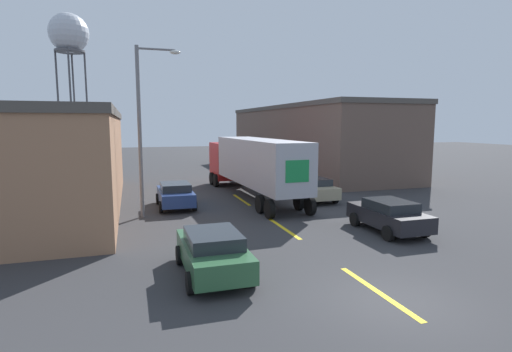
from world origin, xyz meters
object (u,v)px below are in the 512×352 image
object	(u,v)px
semi_truck	(251,162)
parked_car_left_near	(213,251)
water_tower	(69,35)
parked_car_right_near	(389,215)
street_lamp	(144,121)
parked_car_left_far	(175,194)
parked_car_right_mid	(313,188)

from	to	relation	value
semi_truck	parked_car_left_near	size ratio (longest dim) A/B	3.46
water_tower	semi_truck	bearing A→B (deg)	-69.01
parked_car_right_near	water_tower	bearing A→B (deg)	110.45
street_lamp	parked_car_left_far	bearing A→B (deg)	48.53
parked_car_left_far	street_lamp	xyz separation A→B (m)	(-1.70, -1.92, 4.27)
parked_car_left_near	street_lamp	distance (m)	10.32
water_tower	street_lamp	bearing A→B (deg)	-78.99
semi_truck	parked_car_right_near	xyz separation A→B (m)	(3.43, -10.39, -1.58)
parked_car_right_near	parked_car_right_mid	distance (m)	7.96
water_tower	parked_car_left_far	bearing A→B (deg)	-76.35
semi_truck	parked_car_left_far	bearing A→B (deg)	-161.43
water_tower	street_lamp	size ratio (longest dim) A/B	2.38
semi_truck	parked_car_left_near	bearing A→B (deg)	-114.23
semi_truck	parked_car_left_far	size ratio (longest dim) A/B	3.46
semi_truck	parked_car_left_near	distance (m)	14.29
parked_car_left_far	parked_car_left_near	xyz separation A→B (m)	(0.00, -11.16, 0.00)
semi_truck	street_lamp	distance (m)	8.46
parked_car_right_mid	street_lamp	bearing A→B (deg)	-171.73
parked_car_left_near	street_lamp	size ratio (longest dim) A/B	0.48
parked_car_left_far	water_tower	size ratio (longest dim) A/B	0.20
parked_car_left_near	street_lamp	bearing A→B (deg)	100.41
parked_car_right_mid	parked_car_left_near	xyz separation A→B (m)	(-8.72, -10.75, 0.00)
semi_truck	water_tower	bearing A→B (deg)	108.60
water_tower	street_lamp	distance (m)	47.52
parked_car_right_mid	parked_car_left_far	size ratio (longest dim) A/B	1.00
parked_car_left_far	water_tower	bearing A→B (deg)	103.65
parked_car_right_near	parked_car_left_near	size ratio (longest dim) A/B	1.00
parked_car_right_near	semi_truck	bearing A→B (deg)	108.29
parked_car_right_mid	street_lamp	xyz separation A→B (m)	(-10.41, -1.51, 4.27)
parked_car_left_far	street_lamp	bearing A→B (deg)	-131.47
parked_car_right_near	water_tower	size ratio (longest dim) A/B	0.20
parked_car_right_mid	water_tower	size ratio (longest dim) A/B	0.20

